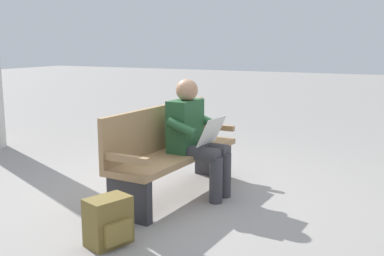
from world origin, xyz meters
The scene contains 4 objects.
ground_plane centered at (0.00, 0.00, 0.00)m, with size 40.00×40.00×0.00m, color gray.
bench_near centered at (0.00, -0.07, 0.46)m, with size 1.82×0.56×0.90m.
person_seated centered at (-0.07, 0.17, 0.63)m, with size 0.58×0.59×1.18m.
backpack centered at (1.27, 0.10, 0.18)m, with size 0.38×0.33×0.37m.
Camera 1 is at (3.95, 2.17, 1.53)m, focal length 43.04 mm.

